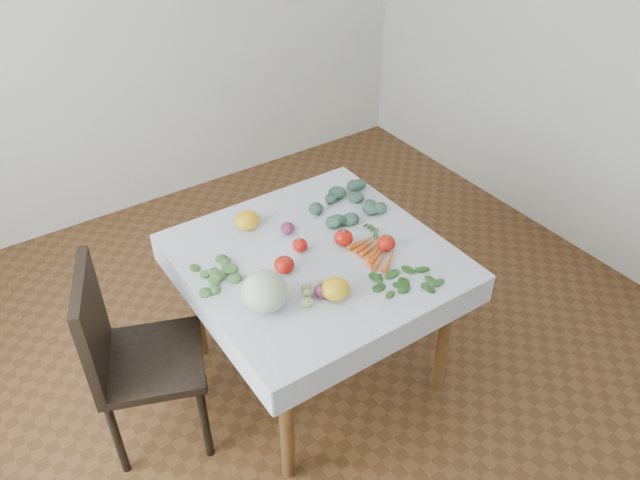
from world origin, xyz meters
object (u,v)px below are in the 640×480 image
object	(u,v)px
cabbage	(265,291)
chair	(127,350)
table	(316,272)
heirloom_back	(247,220)
carrot_bunch	(375,251)

from	to	relation	value
cabbage	chair	bearing A→B (deg)	150.51
chair	table	bearing A→B (deg)	-7.88
heirloom_back	carrot_bunch	distance (m)	0.63
chair	carrot_bunch	size ratio (longest dim) A/B	3.85
cabbage	heirloom_back	xyz separation A→B (m)	(0.21, 0.53, -0.04)
chair	cabbage	distance (m)	0.66
table	chair	size ratio (longest dim) A/B	1.04
table	carrot_bunch	xyz separation A→B (m)	(0.23, -0.14, 0.12)
chair	heirloom_back	distance (m)	0.80
table	carrot_bunch	size ratio (longest dim) A/B	4.00
chair	cabbage	world-z (taller)	chair
table	cabbage	bearing A→B (deg)	-154.44
table	heirloom_back	bearing A→B (deg)	112.98
cabbage	carrot_bunch	world-z (taller)	cabbage
heirloom_back	table	bearing A→B (deg)	-67.02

